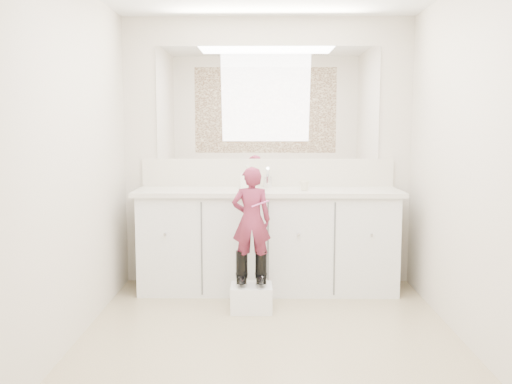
{
  "coord_description": "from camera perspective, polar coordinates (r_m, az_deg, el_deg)",
  "views": [
    {
      "loc": [
        -0.05,
        -3.68,
        1.44
      ],
      "look_at": [
        -0.1,
        0.75,
        0.92
      ],
      "focal_mm": 40.0,
      "sensor_mm": 36.0,
      "label": 1
    }
  ],
  "objects": [
    {
      "name": "mirror",
      "position": [
        5.17,
        1.18,
        8.88
      ],
      "size": [
        2.0,
        0.02,
        1.0
      ],
      "primitive_type": "cube",
      "color": "white",
      "rests_on": "wall_back"
    },
    {
      "name": "step_stool",
      "position": [
        4.52,
        -0.46,
        -10.55
      ],
      "size": [
        0.32,
        0.27,
        0.2
      ],
      "primitive_type": "cube",
      "rotation": [
        0.0,
        0.0,
        0.01
      ],
      "color": "white",
      "rests_on": "floor"
    },
    {
      "name": "boot_right",
      "position": [
        4.48,
        0.51,
        -7.59
      ],
      "size": [
        0.1,
        0.18,
        0.27
      ],
      "primitive_type": null,
      "rotation": [
        0.0,
        0.0,
        0.01
      ],
      "color": "black",
      "rests_on": "step_stool"
    },
    {
      "name": "wall_front",
      "position": [
        2.19,
        1.98,
        0.31
      ],
      "size": [
        2.6,
        0.0,
        2.6
      ],
      "primitive_type": "plane",
      "rotation": [
        -1.57,
        0.0,
        0.0
      ],
      "color": "beige",
      "rests_on": "floor"
    },
    {
      "name": "floor",
      "position": [
        3.95,
        1.35,
        -14.73
      ],
      "size": [
        3.0,
        3.0,
        0.0
      ],
      "primitive_type": "plane",
      "color": "#856F57",
      "rests_on": "ground"
    },
    {
      "name": "toothbrush",
      "position": [
        4.3,
        0.45,
        -1.17
      ],
      "size": [
        0.14,
        0.01,
        0.06
      ],
      "primitive_type": "cylinder",
      "rotation": [
        0.0,
        1.22,
        0.01
      ],
      "color": "#E85AB0",
      "rests_on": "toddler"
    },
    {
      "name": "cup",
      "position": [
        4.87,
        4.86,
        0.66
      ],
      "size": [
        0.12,
        0.12,
        0.08
      ],
      "primitive_type": "imported",
      "rotation": [
        0.0,
        0.0,
        0.4
      ],
      "color": "beige",
      "rests_on": "countertop"
    },
    {
      "name": "wall_left",
      "position": [
        3.89,
        -18.13,
        2.78
      ],
      "size": [
        0.0,
        3.0,
        3.0
      ],
      "primitive_type": "plane",
      "rotation": [
        1.57,
        0.0,
        1.57
      ],
      "color": "beige",
      "rests_on": "floor"
    },
    {
      "name": "wall_right",
      "position": [
        3.93,
        20.76,
        2.71
      ],
      "size": [
        0.0,
        3.0,
        3.0
      ],
      "primitive_type": "plane",
      "rotation": [
        1.57,
        0.0,
        -1.57
      ],
      "color": "beige",
      "rests_on": "floor"
    },
    {
      "name": "vanity_cabinet",
      "position": [
        5.01,
        1.18,
        -5.03
      ],
      "size": [
        2.2,
        0.55,
        0.85
      ],
      "primitive_type": "cube",
      "color": "silver",
      "rests_on": "floor"
    },
    {
      "name": "toddler",
      "position": [
        4.4,
        -0.47,
        -2.8
      ],
      "size": [
        0.3,
        0.2,
        0.82
      ],
      "primitive_type": "imported",
      "rotation": [
        0.0,
        0.0,
        3.16
      ],
      "color": "#B53763",
      "rests_on": "step_stool"
    },
    {
      "name": "boot_left",
      "position": [
        4.48,
        -1.43,
        -7.59
      ],
      "size": [
        0.1,
        0.18,
        0.27
      ],
      "primitive_type": null,
      "rotation": [
        0.0,
        0.0,
        0.01
      ],
      "color": "black",
      "rests_on": "step_stool"
    },
    {
      "name": "wall_back",
      "position": [
        5.18,
        1.17,
        4.01
      ],
      "size": [
        2.6,
        0.0,
        2.6
      ],
      "primitive_type": "plane",
      "rotation": [
        1.57,
        0.0,
        0.0
      ],
      "color": "beige",
      "rests_on": "floor"
    },
    {
      "name": "countertop",
      "position": [
        4.92,
        1.19,
        0.01
      ],
      "size": [
        2.28,
        0.58,
        0.04
      ],
      "primitive_type": "cube",
      "color": "beige",
      "rests_on": "vanity_cabinet"
    },
    {
      "name": "dot_panel",
      "position": [
        2.2,
        2.02,
        12.08
      ],
      "size": [
        2.0,
        0.01,
        1.2
      ],
      "primitive_type": "cube",
      "color": "#472819",
      "rests_on": "wall_front"
    },
    {
      "name": "faucet",
      "position": [
        5.08,
        1.17,
        1.02
      ],
      "size": [
        0.08,
        0.08,
        0.1
      ],
      "primitive_type": "cylinder",
      "color": "silver",
      "rests_on": "countertop"
    },
    {
      "name": "soap_bottle",
      "position": [
        4.98,
        -0.89,
        1.52
      ],
      "size": [
        0.12,
        0.12,
        0.21
      ],
      "primitive_type": "imported",
      "rotation": [
        0.0,
        0.0,
        -0.34
      ],
      "color": "white",
      "rests_on": "countertop"
    },
    {
      "name": "backsplash",
      "position": [
        5.18,
        1.16,
        1.96
      ],
      "size": [
        2.28,
        0.03,
        0.25
      ],
      "primitive_type": "cube",
      "color": "beige",
      "rests_on": "countertop"
    }
  ]
}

